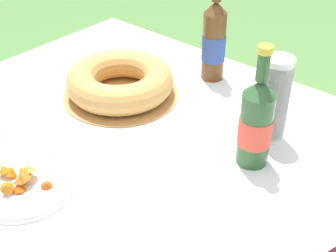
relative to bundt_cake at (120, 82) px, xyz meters
The scene contains 7 objects.
garden_table 0.49m from the bundt_cake, 12.74° to the right, with size 1.84×1.02×0.77m.
tablecloth 0.48m from the bundt_cake, 12.74° to the right, with size 1.85×1.03×0.10m.
bundt_cake is the anchor object (origin of this frame).
cup_stack 0.46m from the bundt_cake, 12.90° to the left, with size 0.07×0.07×0.23m.
cider_bottle_green 0.46m from the bundt_cake, ahead, with size 0.08×0.08×0.30m.
cider_bottle_amber 0.31m from the bundt_cake, 62.57° to the left, with size 0.07×0.07×0.33m.
snack_plate_left 0.45m from the bundt_cake, 73.65° to the right, with size 0.23×0.23×0.06m.
Camera 1 is at (0.42, -0.71, 1.48)m, focal length 50.00 mm.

